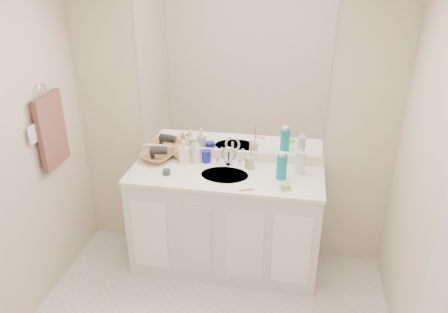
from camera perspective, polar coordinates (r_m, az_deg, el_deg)
wall_back at (r=3.50m, az=0.93°, el=4.47°), size 2.60×0.02×2.40m
vanity_cabinet at (r=3.62m, az=0.14°, el=-8.62°), size 1.50×0.55×0.85m
countertop at (r=3.40m, az=0.15°, el=-2.46°), size 1.52×0.57×0.03m
backsplash at (r=3.60m, az=0.86°, el=0.23°), size 1.52×0.03×0.08m
sink_basin at (r=3.38m, az=0.09°, el=-2.57°), size 0.37×0.37×0.02m
faucet at (r=3.50m, az=0.60°, el=-0.24°), size 0.02×0.02×0.11m
mirror at (r=3.39m, az=0.95°, el=10.13°), size 1.48×0.01×1.20m
blue_mug at (r=3.55m, az=-2.32°, el=0.04°), size 0.09×0.09×0.10m
tan_cup at (r=3.45m, az=3.34°, el=-0.81°), size 0.08×0.08×0.10m
toothbrush at (r=3.41m, az=3.55°, el=0.69°), size 0.02×0.04×0.19m
mouthwash_bottle at (r=3.31m, az=7.53°, el=-1.36°), size 0.09×0.09×0.19m
clear_pump_bottle at (r=3.41m, az=9.97°, el=-0.78°), size 0.08×0.08×0.18m
soap_dish at (r=3.20m, az=7.97°, el=-4.16°), size 0.11×0.10×0.01m
green_soap at (r=3.19m, az=7.99°, el=-3.87°), size 0.08×0.07×0.02m
orange_comb at (r=3.17m, az=2.99°, el=-4.37°), size 0.11×0.06×0.00m
dark_jar at (r=3.40m, az=-7.51°, el=-2.02°), size 0.07×0.07×0.04m
extra_white_bottle at (r=3.52m, az=-3.52°, el=0.12°), size 0.05×0.05×0.14m
soap_bottle_white at (r=3.54m, az=-3.71°, el=0.88°), size 0.09×0.09×0.21m
soap_bottle_cream at (r=3.56m, az=-5.31°, el=0.70°), size 0.11×0.11×0.18m
soap_bottle_yellow at (r=3.63m, az=-5.74°, el=1.19°), size 0.15×0.15×0.18m
wicker_basket at (r=3.63m, az=-8.77°, el=-0.02°), size 0.33×0.33×0.06m
hair_dryer at (r=3.60m, az=-8.53°, el=0.80°), size 0.15×0.09×0.07m
towel_ring at (r=3.36m, az=-22.69°, el=7.88°), size 0.01×0.11×0.11m
hand_towel at (r=3.45m, az=-21.58°, el=3.15°), size 0.04×0.32×0.55m
switch_plate at (r=3.29m, az=-23.75°, el=2.64°), size 0.01×0.08×0.13m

